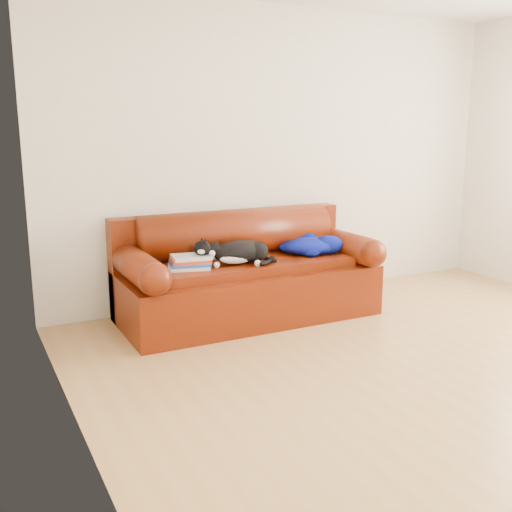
{
  "coord_description": "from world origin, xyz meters",
  "views": [
    {
      "loc": [
        -2.73,
        -2.81,
        1.59
      ],
      "look_at": [
        -0.62,
        1.35,
        0.55
      ],
      "focal_mm": 42.0,
      "sensor_mm": 36.0,
      "label": 1
    }
  ],
  "objects_px": {
    "sofa_base": "(248,290)",
    "cat": "(239,253)",
    "book_stack": "(190,262)",
    "blanket": "(311,245)"
  },
  "relations": [
    {
      "from": "sofa_base",
      "to": "book_stack",
      "type": "height_order",
      "value": "book_stack"
    },
    {
      "from": "cat",
      "to": "sofa_base",
      "type": "bearing_deg",
      "value": 59.15
    },
    {
      "from": "book_stack",
      "to": "sofa_base",
      "type": "bearing_deg",
      "value": 8.68
    },
    {
      "from": "book_stack",
      "to": "blanket",
      "type": "relative_size",
      "value": 0.7
    },
    {
      "from": "sofa_base",
      "to": "book_stack",
      "type": "xyz_separation_m",
      "value": [
        -0.54,
        -0.08,
        0.31
      ]
    },
    {
      "from": "sofa_base",
      "to": "cat",
      "type": "xyz_separation_m",
      "value": [
        -0.14,
        -0.12,
        0.35
      ]
    },
    {
      "from": "blanket",
      "to": "book_stack",
      "type": "bearing_deg",
      "value": -177.61
    },
    {
      "from": "sofa_base",
      "to": "blanket",
      "type": "relative_size",
      "value": 4.0
    },
    {
      "from": "sofa_base",
      "to": "cat",
      "type": "bearing_deg",
      "value": -139.78
    },
    {
      "from": "book_stack",
      "to": "cat",
      "type": "bearing_deg",
      "value": -5.05
    }
  ]
}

